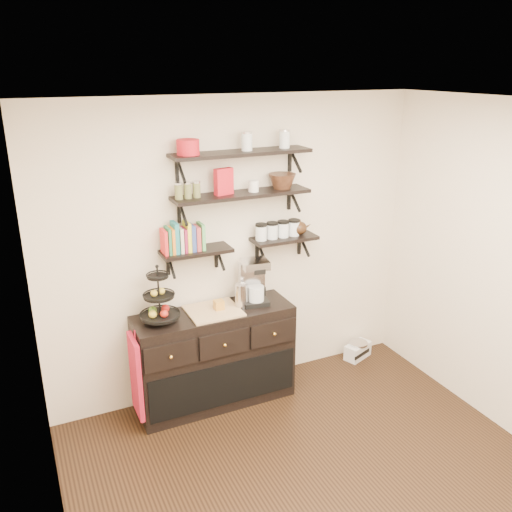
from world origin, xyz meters
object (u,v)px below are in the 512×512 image
object	(u,v)px
coffee_maker	(254,282)
radio	(358,350)
fruit_stand	(160,303)
sideboard	(215,357)

from	to	relation	value
coffee_maker	radio	xyz separation A→B (m)	(1.23, 0.06, -1.01)
fruit_stand	sideboard	bearing A→B (deg)	-0.41
coffee_maker	radio	size ratio (longest dim) A/B	1.25
fruit_stand	radio	size ratio (longest dim) A/B	1.46
sideboard	coffee_maker	world-z (taller)	coffee_maker
coffee_maker	radio	world-z (taller)	coffee_maker
radio	sideboard	bearing A→B (deg)	162.06
sideboard	coffee_maker	size ratio (longest dim) A/B	3.38
sideboard	radio	size ratio (longest dim) A/B	4.23
fruit_stand	radio	xyz separation A→B (m)	(2.10, 0.09, -0.98)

